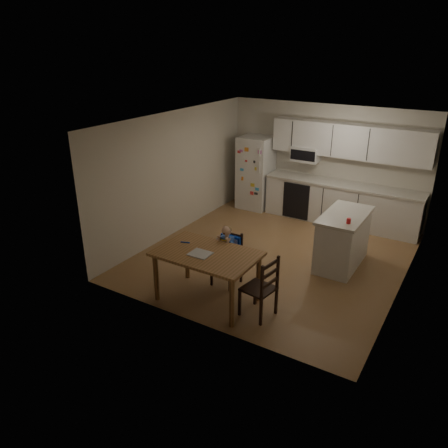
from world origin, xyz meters
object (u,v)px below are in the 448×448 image
object	(u,v)px
dining_table	(207,259)
chair_side	(264,285)
refrigerator	(256,173)
kitchen_island	(343,239)
chair_booster	(228,248)
red_cup	(349,221)

from	to	relation	value
dining_table	chair_side	world-z (taller)	chair_side
refrigerator	dining_table	bearing A→B (deg)	-72.13
kitchen_island	chair_booster	distance (m)	2.13
red_cup	refrigerator	bearing A→B (deg)	142.14
red_cup	dining_table	size ratio (longest dim) A/B	0.06
refrigerator	chair_booster	xyz separation A→B (m)	(1.31, -3.45, -0.22)
kitchen_island	dining_table	size ratio (longest dim) A/B	0.87
red_cup	chair_booster	size ratio (longest dim) A/B	0.08
kitchen_island	red_cup	size ratio (longest dim) A/B	15.02
red_cup	dining_table	xyz separation A→B (m)	(-1.56, -1.83, -0.31)
chair_booster	refrigerator	bearing A→B (deg)	112.13
chair_booster	chair_side	bearing A→B (deg)	-30.18
chair_booster	red_cup	bearing A→B (deg)	39.34
refrigerator	dining_table	world-z (taller)	refrigerator
kitchen_island	chair_booster	world-z (taller)	chair_booster
kitchen_island	chair_booster	size ratio (longest dim) A/B	1.27
kitchen_island	chair_side	size ratio (longest dim) A/B	1.38
chair_side	refrigerator	bearing A→B (deg)	-141.89
refrigerator	chair_side	size ratio (longest dim) A/B	1.79
chair_booster	kitchen_island	bearing A→B (deg)	50.40
kitchen_island	red_cup	world-z (taller)	red_cup
red_cup	chair_side	distance (m)	1.96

